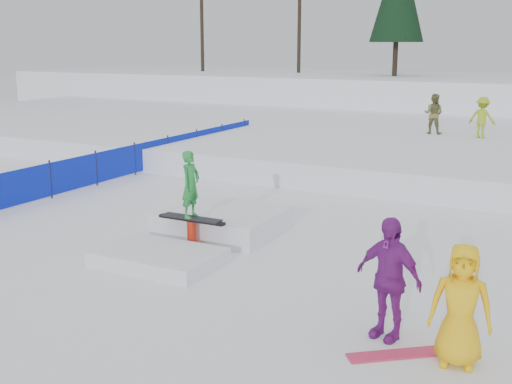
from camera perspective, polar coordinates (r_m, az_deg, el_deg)
The scene contains 10 objects.
ground at distance 13.04m, azimuth -6.09°, elevation -6.24°, with size 120.00×120.00×0.00m, color white.
snow_berm at distance 40.90m, azimuth 18.14°, elevation 8.05°, with size 60.00×14.00×2.40m, color white.
snow_midrise at distance 27.37m, azimuth 12.88°, elevation 4.53°, with size 50.00×18.00×0.80m, color white.
safety_fence at distance 21.82m, azimuth -10.71°, elevation 2.93°, with size 0.05×16.00×1.10m.
walker_olive at distance 26.50m, azimuth 15.51°, elevation 6.71°, with size 0.77×0.60×1.58m, color brown.
walker_ygreen at distance 25.83m, azimuth 19.46°, elevation 6.26°, with size 1.00×0.58×1.55m, color #99AE1B.
spectator_purple at distance 9.69m, azimuth 11.67°, elevation -7.50°, with size 1.09×0.45×1.86m, color #81208C.
spectator_yellow at distance 9.18m, azimuth 17.75°, elevation -9.57°, with size 0.84×0.55×1.72m, color yellow.
loose_board_red at distance 9.53m, azimuth 12.33°, elevation -13.93°, with size 1.40×0.28×0.03m, color #C62A51.
jib_rail_feature at distance 14.30m, azimuth -4.45°, elevation -3.18°, with size 2.60×4.40×2.11m.
Camera 1 is at (6.92, -10.19, 4.28)m, focal length 45.00 mm.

